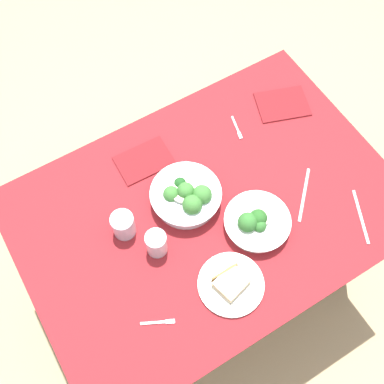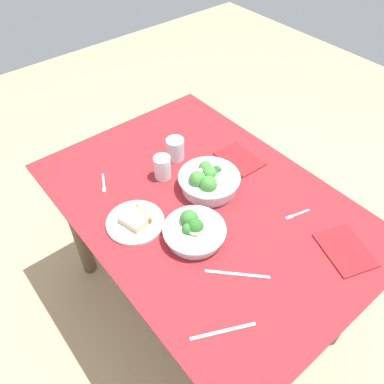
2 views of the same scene
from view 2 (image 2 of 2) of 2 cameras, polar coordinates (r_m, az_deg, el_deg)
The scene contains 13 objects.
ground_plane at distance 2.12m, azimuth 1.41°, elevation -15.54°, with size 6.00×6.00×0.00m, color tan.
dining_table at distance 1.60m, azimuth 1.80°, elevation -4.58°, with size 1.30×0.91×0.75m.
broccoli_bowl_far at distance 1.38m, azimuth 0.25°, elevation -5.61°, with size 0.22×0.22×0.09m.
broccoli_bowl_near at distance 1.54m, azimuth 2.38°, elevation 1.68°, with size 0.24×0.24×0.11m.
bread_side_plate at distance 1.45m, azimuth -8.25°, elevation -4.20°, with size 0.21×0.21×0.04m.
water_glass_center at distance 1.68m, azimuth -2.46°, elevation 6.29°, with size 0.08×0.08×0.10m, color silver.
water_glass_side at distance 1.59m, azimuth -4.34°, elevation 3.61°, with size 0.07×0.07×0.10m, color silver.
fork_by_far_bowl at distance 1.52m, azimuth 14.96°, elevation -3.21°, with size 0.04×0.10×0.00m.
fork_by_near_bowl at distance 1.62m, azimuth -12.72°, elevation 1.17°, with size 0.10×0.06×0.00m.
table_knife_left at distance 1.32m, azimuth 6.60°, elevation -11.80°, with size 0.21×0.01×0.00m, color #B7B7BC.
table_knife_right at distance 1.22m, azimuth 4.53°, elevation -19.55°, with size 0.20×0.01×0.00m, color #B7B7BC.
napkin_folded_upper at distance 1.46m, azimuth 21.38°, elevation -7.85°, with size 0.19×0.14×0.01m, color maroon.
napkin_folded_lower at distance 1.71m, azimuth 6.91°, elevation 4.80°, with size 0.19×0.13×0.01m, color maroon.
Camera 2 is at (-0.77, 0.69, 1.85)m, focal length 36.67 mm.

